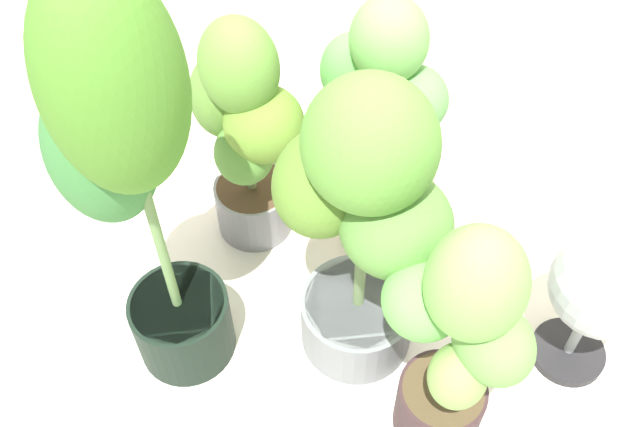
# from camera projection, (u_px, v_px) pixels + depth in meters

# --- Properties ---
(ground_plane) EXTENTS (8.00, 8.00, 0.00)m
(ground_plane) POSITION_uv_depth(u_px,v_px,m) (329.00, 358.00, 1.77)
(ground_plane) COLOR silver
(ground_plane) RESTS_ON ground
(potted_plant_front_left) EXTENTS (0.36, 0.30, 1.07)m
(potted_plant_front_left) POSITION_uv_depth(u_px,v_px,m) (131.00, 171.00, 1.32)
(potted_plant_front_left) COLOR black
(potted_plant_front_left) RESTS_ON ground
(potted_plant_center) EXTENTS (0.43, 0.34, 0.82)m
(potted_plant_center) POSITION_uv_depth(u_px,v_px,m) (362.00, 220.00, 1.45)
(potted_plant_center) COLOR slate
(potted_plant_center) RESTS_ON ground
(potted_plant_front_right) EXTENTS (0.36, 0.26, 0.70)m
(potted_plant_front_right) POSITION_uv_depth(u_px,v_px,m) (457.00, 342.00, 1.37)
(potted_plant_front_right) COLOR #332123
(potted_plant_front_right) RESTS_ON ground
(potted_plant_back_center) EXTENTS (0.36, 0.26, 0.72)m
(potted_plant_back_center) POSITION_uv_depth(u_px,v_px,m) (382.00, 115.00, 1.75)
(potted_plant_back_center) COLOR #98503D
(potted_plant_back_center) RESTS_ON ground
(potted_plant_back_left) EXTENTS (0.32, 0.27, 0.68)m
(potted_plant_back_left) POSITION_uv_depth(u_px,v_px,m) (246.00, 129.00, 1.74)
(potted_plant_back_left) COLOR gray
(potted_plant_back_left) RESTS_ON ground
(floor_fan) EXTENTS (0.25, 0.25, 0.43)m
(floor_fan) POSITION_uv_depth(u_px,v_px,m) (602.00, 290.00, 1.55)
(floor_fan) COLOR black
(floor_fan) RESTS_ON ground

